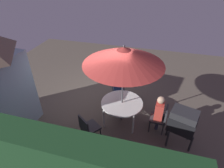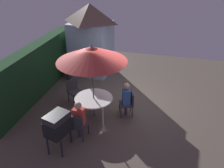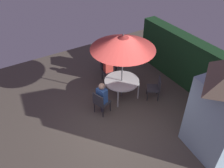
{
  "view_description": "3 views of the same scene",
  "coord_description": "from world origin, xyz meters",
  "px_view_note": "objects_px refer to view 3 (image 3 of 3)",
  "views": [
    {
      "loc": [
        -1.9,
        5.22,
        4.43
      ],
      "look_at": [
        -0.47,
        0.02,
        0.85
      ],
      "focal_mm": 29.77,
      "sensor_mm": 36.0,
      "label": 1
    },
    {
      "loc": [
        -7.62,
        -1.55,
        5.04
      ],
      "look_at": [
        -0.32,
        0.32,
        0.99
      ],
      "focal_mm": 38.72,
      "sensor_mm": 36.0,
      "label": 2
    },
    {
      "loc": [
        4.77,
        -3.15,
        5.94
      ],
      "look_at": [
        -0.78,
        0.23,
        0.96
      ],
      "focal_mm": 37.38,
      "sensor_mm": 36.0,
      "label": 3
    }
  ],
  "objects_px": {
    "patio_table": "(122,82)",
    "person_in_red": "(108,65)",
    "person_in_blue": "(102,95)",
    "bbq_grill": "(108,54)",
    "patio_umbrella": "(123,42)",
    "chair_far_side": "(101,102)",
    "chair_toward_hedge": "(156,87)",
    "chair_near_shed": "(107,69)",
    "potted_plant_by_shed": "(208,106)"
  },
  "relations": [
    {
      "from": "patio_table",
      "to": "person_in_red",
      "type": "distance_m",
      "value": 1.15
    },
    {
      "from": "person_in_blue",
      "to": "bbq_grill",
      "type": "bearing_deg",
      "value": 144.57
    },
    {
      "from": "patio_umbrella",
      "to": "person_in_red",
      "type": "relative_size",
      "value": 2.1
    },
    {
      "from": "chair_far_side",
      "to": "person_in_red",
      "type": "bearing_deg",
      "value": 141.52
    },
    {
      "from": "patio_table",
      "to": "chair_toward_hedge",
      "type": "bearing_deg",
      "value": 54.42
    },
    {
      "from": "chair_toward_hedge",
      "to": "chair_far_side",
      "type": "bearing_deg",
      "value": -99.09
    },
    {
      "from": "chair_far_side",
      "to": "person_in_blue",
      "type": "height_order",
      "value": "person_in_blue"
    },
    {
      "from": "chair_toward_hedge",
      "to": "patio_umbrella",
      "type": "bearing_deg",
      "value": -125.58
    },
    {
      "from": "person_in_red",
      "to": "person_in_blue",
      "type": "xyz_separation_m",
      "value": [
        1.52,
        -1.15,
        0.0
      ]
    },
    {
      "from": "chair_near_shed",
      "to": "person_in_red",
      "type": "distance_m",
      "value": 0.28
    },
    {
      "from": "bbq_grill",
      "to": "person_in_blue",
      "type": "bearing_deg",
      "value": -35.43
    },
    {
      "from": "chair_toward_hedge",
      "to": "person_in_blue",
      "type": "height_order",
      "value": "person_in_blue"
    },
    {
      "from": "patio_umbrella",
      "to": "person_in_blue",
      "type": "distance_m",
      "value": 1.91
    },
    {
      "from": "patio_table",
      "to": "chair_toward_hedge",
      "type": "distance_m",
      "value": 1.29
    },
    {
      "from": "potted_plant_by_shed",
      "to": "patio_table",
      "type": "bearing_deg",
      "value": -143.41
    },
    {
      "from": "patio_umbrella",
      "to": "person_in_blue",
      "type": "xyz_separation_m",
      "value": [
        0.37,
        -1.06,
        -1.55
      ]
    },
    {
      "from": "chair_near_shed",
      "to": "chair_far_side",
      "type": "xyz_separation_m",
      "value": [
        1.63,
        -1.23,
        0.0
      ]
    },
    {
      "from": "bbq_grill",
      "to": "chair_far_side",
      "type": "bearing_deg",
      "value": -36.48
    },
    {
      "from": "person_in_red",
      "to": "bbq_grill",
      "type": "bearing_deg",
      "value": 148.89
    },
    {
      "from": "patio_umbrella",
      "to": "bbq_grill",
      "type": "distance_m",
      "value": 2.36
    },
    {
      "from": "patio_umbrella",
      "to": "chair_toward_hedge",
      "type": "relative_size",
      "value": 2.94
    },
    {
      "from": "chair_toward_hedge",
      "to": "patio_table",
      "type": "bearing_deg",
      "value": -125.58
    },
    {
      "from": "chair_toward_hedge",
      "to": "person_in_blue",
      "type": "relative_size",
      "value": 0.71
    },
    {
      "from": "bbq_grill",
      "to": "chair_toward_hedge",
      "type": "distance_m",
      "value": 2.61
    },
    {
      "from": "chair_near_shed",
      "to": "patio_table",
      "type": "bearing_deg",
      "value": -4.46
    },
    {
      "from": "chair_toward_hedge",
      "to": "person_in_red",
      "type": "bearing_deg",
      "value": -153.27
    },
    {
      "from": "person_in_blue",
      "to": "chair_near_shed",
      "type": "bearing_deg",
      "value": 144.24
    },
    {
      "from": "patio_table",
      "to": "chair_near_shed",
      "type": "distance_m",
      "value": 1.25
    },
    {
      "from": "bbq_grill",
      "to": "person_in_blue",
      "type": "relative_size",
      "value": 0.95
    },
    {
      "from": "patio_umbrella",
      "to": "chair_near_shed",
      "type": "bearing_deg",
      "value": 175.54
    },
    {
      "from": "potted_plant_by_shed",
      "to": "bbq_grill",
      "type": "bearing_deg",
      "value": -162.01
    },
    {
      "from": "patio_umbrella",
      "to": "chair_far_side",
      "type": "bearing_deg",
      "value": -70.77
    },
    {
      "from": "chair_near_shed",
      "to": "person_in_red",
      "type": "bearing_deg",
      "value": -4.46
    },
    {
      "from": "chair_near_shed",
      "to": "chair_far_side",
      "type": "bearing_deg",
      "value": -37.14
    },
    {
      "from": "chair_near_shed",
      "to": "chair_toward_hedge",
      "type": "height_order",
      "value": "same"
    },
    {
      "from": "patio_table",
      "to": "patio_umbrella",
      "type": "bearing_deg",
      "value": 0.0
    },
    {
      "from": "bbq_grill",
      "to": "person_in_blue",
      "type": "height_order",
      "value": "person_in_blue"
    },
    {
      "from": "chair_far_side",
      "to": "chair_near_shed",
      "type": "bearing_deg",
      "value": 142.86
    },
    {
      "from": "patio_table",
      "to": "bbq_grill",
      "type": "bearing_deg",
      "value": 165.21
    },
    {
      "from": "patio_umbrella",
      "to": "bbq_grill",
      "type": "xyz_separation_m",
      "value": [
        -1.77,
        0.47,
        -1.49
      ]
    },
    {
      "from": "chair_far_side",
      "to": "person_in_blue",
      "type": "distance_m",
      "value": 0.28
    },
    {
      "from": "person_in_red",
      "to": "chair_toward_hedge",
      "type": "bearing_deg",
      "value": 26.73
    },
    {
      "from": "patio_umbrella",
      "to": "chair_near_shed",
      "type": "xyz_separation_m",
      "value": [
        -1.23,
        0.1,
        -1.82
      ]
    },
    {
      "from": "chair_near_shed",
      "to": "potted_plant_by_shed",
      "type": "bearing_deg",
      "value": 25.25
    },
    {
      "from": "patio_table",
      "to": "chair_toward_hedge",
      "type": "height_order",
      "value": "chair_toward_hedge"
    },
    {
      "from": "bbq_grill",
      "to": "patio_umbrella",
      "type": "bearing_deg",
      "value": -14.79
    },
    {
      "from": "chair_near_shed",
      "to": "person_in_blue",
      "type": "relative_size",
      "value": 0.71
    },
    {
      "from": "chair_near_shed",
      "to": "person_in_red",
      "type": "relative_size",
      "value": 0.71
    },
    {
      "from": "patio_umbrella",
      "to": "person_in_blue",
      "type": "relative_size",
      "value": 2.1
    },
    {
      "from": "chair_near_shed",
      "to": "person_in_blue",
      "type": "distance_m",
      "value": 1.99
    }
  ]
}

